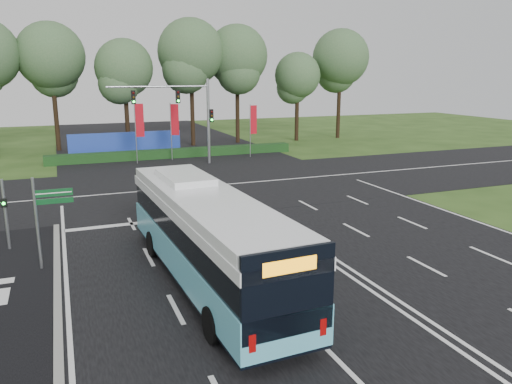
% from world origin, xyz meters
% --- Properties ---
extents(ground, '(120.00, 120.00, 0.00)m').
position_xyz_m(ground, '(0.00, 0.00, 0.00)').
color(ground, '#2A4717').
rests_on(ground, ground).
extents(road_main, '(20.00, 120.00, 0.04)m').
position_xyz_m(road_main, '(0.00, 0.00, 0.02)').
color(road_main, black).
rests_on(road_main, ground).
extents(road_cross, '(120.00, 14.00, 0.05)m').
position_xyz_m(road_cross, '(0.00, 12.00, 0.03)').
color(road_cross, black).
rests_on(road_cross, ground).
extents(kerb_strip, '(0.25, 18.00, 0.12)m').
position_xyz_m(kerb_strip, '(-10.10, -3.00, 0.06)').
color(kerb_strip, gray).
rests_on(kerb_strip, ground).
extents(city_bus, '(3.14, 12.50, 3.56)m').
position_xyz_m(city_bus, '(-5.04, -3.34, 1.79)').
color(city_bus, '#5AB8D0').
rests_on(city_bus, ground).
extents(pedestrian_signal, '(0.25, 0.40, 3.10)m').
position_xyz_m(pedestrian_signal, '(-11.98, 3.11, 1.70)').
color(pedestrian_signal, gray).
rests_on(pedestrian_signal, ground).
extents(street_sign, '(1.42, 0.11, 3.63)m').
position_xyz_m(street_sign, '(-10.33, 0.25, 2.31)').
color(street_sign, gray).
rests_on(street_sign, ground).
extents(banner_flag_left, '(0.75, 0.08, 5.11)m').
position_xyz_m(banner_flag_left, '(-3.42, 22.51, 3.30)').
color(banner_flag_left, gray).
rests_on(banner_flag_left, ground).
extents(banner_flag_mid, '(0.70, 0.30, 4.97)m').
position_xyz_m(banner_flag_mid, '(-0.34, 23.14, 3.22)').
color(banner_flag_mid, gray).
rests_on(banner_flag_mid, ground).
extents(banner_flag_right, '(0.70, 0.15, 4.75)m').
position_xyz_m(banner_flag_right, '(6.61, 22.27, 3.09)').
color(banner_flag_right, gray).
rests_on(banner_flag_right, ground).
extents(traffic_light_gantry, '(8.41, 0.28, 7.00)m').
position_xyz_m(traffic_light_gantry, '(0.21, 20.50, 4.66)').
color(traffic_light_gantry, gray).
rests_on(traffic_light_gantry, ground).
extents(hedge, '(22.00, 1.20, 0.80)m').
position_xyz_m(hedge, '(0.00, 24.50, 0.40)').
color(hedge, '#173513').
rests_on(hedge, ground).
extents(blue_hoarding, '(10.00, 0.30, 2.20)m').
position_xyz_m(blue_hoarding, '(-4.00, 27.00, 1.10)').
color(blue_hoarding, '#1E3CA6').
rests_on(blue_hoarding, ground).
extents(eucalyptus_row, '(48.67, 7.90, 12.90)m').
position_xyz_m(eucalyptus_row, '(-0.83, 31.94, 8.95)').
color(eucalyptus_row, black).
rests_on(eucalyptus_row, ground).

